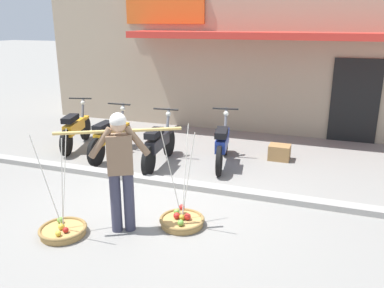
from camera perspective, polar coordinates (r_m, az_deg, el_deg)
The scene contains 11 objects.
ground_plane at distance 6.55m, azimuth -4.69°, elevation -8.30°, with size 90.00×90.00×0.00m, color gray.
sidewalk_curb at distance 7.11m, azimuth -2.39°, elevation -5.65°, with size 20.00×0.24×0.10m, color gray.
fruit_vendor at distance 5.40m, azimuth -10.28°, elevation -2.99°, with size 1.47×0.84×1.70m.
fruit_basket_left_side at distance 5.81m, azimuth -1.46°, elevation -10.92°, with size 0.65×0.65×1.45m.
fruit_basket_right_side at distance 5.85m, azimuth -18.10°, elevation -11.68°, with size 0.65×0.65×1.45m.
motorcycle_nearest_shop at distance 9.50m, azimuth -16.47°, elevation 2.13°, with size 0.66×1.78×1.09m.
motorcycle_second_in_row at distance 8.66m, azimuth -11.72°, elevation 1.05°, with size 0.54×1.82×1.09m.
motorcycle_third_in_row at distance 7.99m, azimuth -4.80°, elevation -0.02°, with size 0.54×1.82×1.09m.
motorcycle_end_of_row at distance 8.02m, azimuth 4.42°, elevation 0.06°, with size 0.54×1.81×1.09m.
storefront_building at distance 12.66m, azimuth 13.56°, elevation 13.58°, with size 13.00×6.00×4.20m.
wooden_crate at distance 8.59m, azimuth 12.48°, elevation -1.18°, with size 0.44×0.36×0.32m, color olive.
Camera 1 is at (2.48, -5.37, 2.82)m, focal length 37.02 mm.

